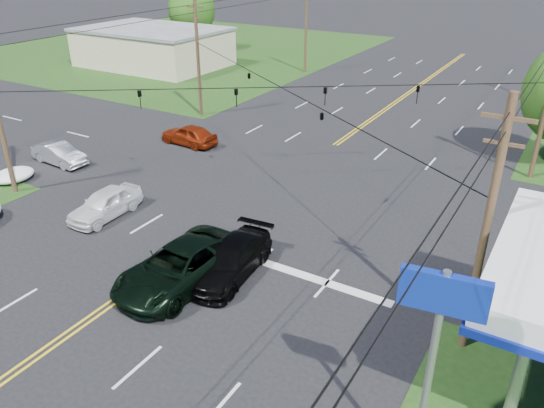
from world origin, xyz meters
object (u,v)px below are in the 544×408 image
Objects in this scene: pole_left_far at (306,24)px; pickup_dkgreen at (180,266)px; pickup_white at (105,204)px; pole_nw at (198,56)px; sedan_silver at (59,154)px; suv_black at (230,260)px; tree_far_l at (192,10)px; retail_nw at (153,48)px; pole_se at (486,229)px; polesign_se at (437,328)px.

pole_left_far is 1.56× the size of pickup_dkgreen.
pole_left_far reaches higher than pickup_white.
sedan_silver is (-1.32, -13.63, -4.22)m from pole_nw.
pole_left_far reaches higher than suv_black.
tree_far_l is 2.08× the size of sedan_silver.
retail_nw is 45.85m from pickup_dkgreen.
pole_left_far reaches higher than sedan_silver.
pickup_white is at bearing 162.39° from pickup_dkgreen.
pickup_dkgreen is at bearing -54.33° from pole_nw.
pickup_dkgreen is (-11.46, -2.26, -4.02)m from pole_se.
tree_far_l is 1.36× the size of pickup_dkgreen.
suv_black reaches higher than sedan_silver.
sedan_silver is at bearing -64.23° from tree_far_l.
pole_se is 1.79× the size of suv_black.
pole_left_far reaches higher than polesign_se.
suv_black is at bearing 150.64° from polesign_se.
pole_nw is at bearing -2.97° from sedan_silver.
pole_left_far is 50.48m from polesign_se.
polesign_se is (10.06, -5.66, 4.51)m from suv_black.
retail_nw is 57.02m from polesign_se.
pole_se is 10.84m from suv_black.
polesign_se is (26.06, -24.23, 0.36)m from pole_nw.
pole_se is 0.95× the size of pole_left_far.
pole_se reaches higher than pickup_dkgreen.
pole_nw is at bearing 128.65° from pickup_dkgreen.
retail_nw is 2.50× the size of pickup_dkgreen.
tree_far_l is at bearing 168.11° from pole_left_far.
tree_far_l reaches higher than pickup_dkgreen.
suv_black is 1.20× the size of pickup_white.
pickup_white is (7.02, -36.44, -4.41)m from pole_left_far.
pole_se is 45.22m from pole_left_far.
pole_se reaches higher than tree_far_l.
retail_nw is at bearing 33.05° from sedan_silver.
pickup_white is (-8.98, 1.14, -0.01)m from suv_black.
pole_left_far is at bearing 121.08° from polesign_se.
tree_far_l reaches higher than retail_nw.
pickup_dkgreen is (14.54, -39.26, -4.28)m from pole_left_far.
tree_far_l is (-2.00, 10.00, 3.19)m from retail_nw.
pole_nw reaches higher than suv_black.
tree_far_l is 48.29m from pickup_white.
sedan_silver is at bearing -92.31° from pole_left_far.
pole_nw is 2.14× the size of pickup_white.
tree_far_l is 1.97× the size of pickup_white.
pickup_dkgreen is at bearing -22.15° from pickup_white.
pickup_white reaches higher than sedan_silver.
retail_nw is 1.68× the size of pole_se.
pole_left_far is 1.45× the size of polesign_se.
tree_far_l reaches higher than sedan_silver.
pole_se is (43.00, -31.00, 2.92)m from retail_nw.
polesign_se is at bearing -89.49° from pole_se.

